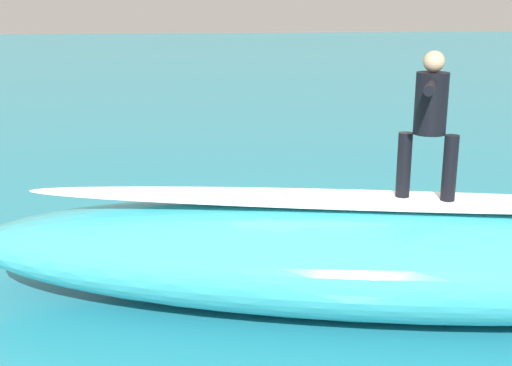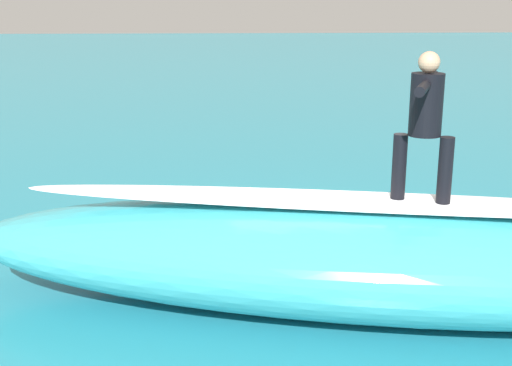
{
  "view_description": "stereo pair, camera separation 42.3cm",
  "coord_description": "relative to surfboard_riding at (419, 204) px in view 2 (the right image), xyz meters",
  "views": [
    {
      "loc": [
        1.57,
        8.77,
        3.61
      ],
      "look_at": [
        0.7,
        -0.11,
        1.13
      ],
      "focal_mm": 47.4,
      "sensor_mm": 36.0,
      "label": 1
    },
    {
      "loc": [
        1.15,
        8.8,
        3.61
      ],
      "look_at": [
        0.7,
        -0.11,
        1.13
      ],
      "focal_mm": 47.4,
      "sensor_mm": 36.0,
      "label": 2
    }
  ],
  "objects": [
    {
      "name": "wave_foam_lip",
      "position": [
        0.49,
        -0.1,
        0.0
      ],
      "size": [
        8.4,
        2.41,
        0.08
      ],
      "primitive_type": "ellipsoid",
      "rotation": [
        0.0,
        0.0,
        -0.19
      ],
      "color": "white",
      "rests_on": "wave_crest"
    },
    {
      "name": "wave_crest",
      "position": [
        0.49,
        -0.1,
        -0.69
      ],
      "size": [
        10.14,
        4.15,
        1.3
      ],
      "primitive_type": "ellipsoid",
      "rotation": [
        0.0,
        0.0,
        -0.19
      ],
      "color": "teal",
      "rests_on": "ground_plane"
    },
    {
      "name": "ground_plane",
      "position": [
        1.07,
        -1.61,
        -1.34
      ],
      "size": [
        120.0,
        120.0,
        0.0
      ],
      "primitive_type": "plane",
      "color": "teal"
    },
    {
      "name": "surfboard_riding",
      "position": [
        0.0,
        0.0,
        0.0
      ],
      "size": [
        2.13,
        1.29,
        0.07
      ],
      "primitive_type": "ellipsoid",
      "rotation": [
        0.0,
        0.0,
        -0.39
      ],
      "color": "#E0563D",
      "rests_on": "wave_crest"
    },
    {
      "name": "surfboard_paddling",
      "position": [
        3.54,
        -3.43,
        -1.3
      ],
      "size": [
        1.71,
        1.89,
        0.07
      ],
      "primitive_type": "ellipsoid",
      "rotation": [
        0.0,
        0.0,
        -2.27
      ],
      "color": "#EAE5C6",
      "rests_on": "ground_plane"
    },
    {
      "name": "foam_patch_mid",
      "position": [
        0.36,
        -1.16,
        -1.28
      ],
      "size": [
        0.89,
        0.86,
        0.1
      ],
      "primitive_type": "ellipsoid",
      "rotation": [
        0.0,
        0.0,
        2.65
      ],
      "color": "white",
      "rests_on": "ground_plane"
    },
    {
      "name": "surfer_riding",
      "position": [
        0.0,
        0.0,
        1.01
      ],
      "size": [
        0.7,
        1.5,
        1.67
      ],
      "rotation": [
        0.0,
        0.0,
        -0.39
      ],
      "color": "black",
      "rests_on": "surfboard_riding"
    },
    {
      "name": "surfer_paddling",
      "position": [
        3.62,
        -3.33,
        -1.14
      ],
      "size": [
        1.22,
        1.38,
        0.3
      ],
      "rotation": [
        0.0,
        0.0,
        -2.27
      ],
      "color": "black",
      "rests_on": "surfboard_paddling"
    }
  ]
}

